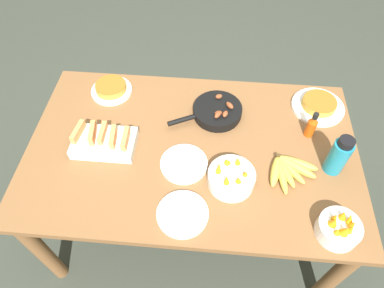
# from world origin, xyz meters

# --- Properties ---
(ground_plane) EXTENTS (14.00, 14.00, 0.00)m
(ground_plane) POSITION_xyz_m (0.00, 0.00, 0.00)
(ground_plane) COLOR #383D33
(dining_table) EXTENTS (1.54, 0.95, 0.72)m
(dining_table) POSITION_xyz_m (0.00, 0.00, 0.63)
(dining_table) COLOR brown
(dining_table) RESTS_ON ground_plane
(banana_bunch) EXTENTS (0.23, 0.21, 0.04)m
(banana_bunch) POSITION_xyz_m (0.43, -0.09, 0.74)
(banana_bunch) COLOR gold
(banana_bunch) RESTS_ON dining_table
(melon_tray) EXTENTS (0.29, 0.18, 0.10)m
(melon_tray) POSITION_xyz_m (-0.41, -0.02, 0.75)
(melon_tray) COLOR silver
(melon_tray) RESTS_ON dining_table
(skillet) EXTENTS (0.36, 0.25, 0.08)m
(skillet) POSITION_xyz_m (0.10, 0.22, 0.75)
(skillet) COLOR black
(skillet) RESTS_ON dining_table
(frittata_plate_center) EXTENTS (0.21, 0.21, 0.05)m
(frittata_plate_center) POSITION_xyz_m (-0.46, 0.33, 0.74)
(frittata_plate_center) COLOR white
(frittata_plate_center) RESTS_ON dining_table
(frittata_plate_side) EXTENTS (0.27, 0.27, 0.05)m
(frittata_plate_side) POSITION_xyz_m (0.62, 0.31, 0.74)
(frittata_plate_side) COLOR white
(frittata_plate_side) RESTS_ON dining_table
(empty_plate_near_front) EXTENTS (0.21, 0.21, 0.02)m
(empty_plate_near_front) POSITION_xyz_m (-0.01, -0.34, 0.73)
(empty_plate_near_front) COLOR white
(empty_plate_near_front) RESTS_ON dining_table
(empty_plate_far_left) EXTENTS (0.21, 0.21, 0.02)m
(empty_plate_far_left) POSITION_xyz_m (-0.03, -0.10, 0.73)
(empty_plate_far_left) COLOR white
(empty_plate_far_left) RESTS_ON dining_table
(fruit_bowl_mango) EXTENTS (0.17, 0.17, 0.13)m
(fruit_bowl_mango) POSITION_xyz_m (0.60, -0.37, 0.77)
(fruit_bowl_mango) COLOR white
(fruit_bowl_mango) RESTS_ON dining_table
(fruit_bowl_citrus) EXTENTS (0.20, 0.20, 0.12)m
(fruit_bowl_citrus) POSITION_xyz_m (0.18, -0.17, 0.76)
(fruit_bowl_citrus) COLOR white
(fruit_bowl_citrus) RESTS_ON dining_table
(water_bottle) EXTENTS (0.08, 0.08, 0.20)m
(water_bottle) POSITION_xyz_m (0.63, -0.06, 0.82)
(water_bottle) COLOR teal
(water_bottle) RESTS_ON dining_table
(hot_sauce_bottle) EXTENTS (0.05, 0.05, 0.15)m
(hot_sauce_bottle) POSITION_xyz_m (0.55, 0.13, 0.78)
(hot_sauce_bottle) COLOR #C64C0F
(hot_sauce_bottle) RESTS_ON dining_table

